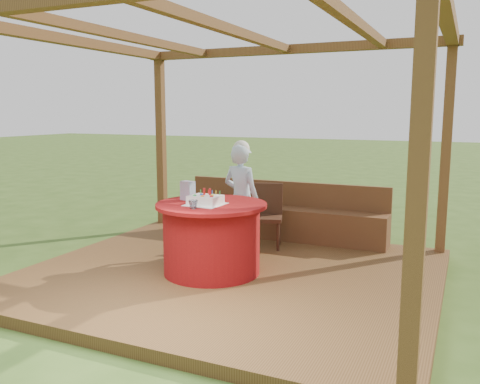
% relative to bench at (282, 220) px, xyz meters
% --- Properties ---
extents(ground, '(60.00, 60.00, 0.00)m').
position_rel_bench_xyz_m(ground, '(0.00, -1.72, -0.38)').
color(ground, '#34531B').
rests_on(ground, ground).
extents(deck, '(4.50, 4.00, 0.12)m').
position_rel_bench_xyz_m(deck, '(0.00, -1.72, -0.32)').
color(deck, brown).
rests_on(deck, ground).
extents(pergola, '(4.50, 4.00, 2.72)m').
position_rel_bench_xyz_m(pergola, '(0.00, -1.72, 2.02)').
color(pergola, brown).
rests_on(pergola, deck).
extents(bench, '(3.00, 0.42, 0.80)m').
position_rel_bench_xyz_m(bench, '(0.00, 0.00, 0.00)').
color(bench, brown).
rests_on(bench, deck).
extents(table, '(1.24, 1.24, 0.80)m').
position_rel_bench_xyz_m(table, '(-0.18, -1.85, 0.14)').
color(table, '#9C1311').
rests_on(table, deck).
extents(chair, '(0.50, 0.50, 0.85)m').
position_rel_bench_xyz_m(chair, '(-0.03, -0.52, 0.19)').
color(chair, '#3C2113').
rests_on(chair, deck).
extents(elderly_woman, '(0.57, 0.43, 1.45)m').
position_rel_bench_xyz_m(elderly_woman, '(-0.21, -0.96, 0.46)').
color(elderly_woman, '#99C6E3').
rests_on(elderly_woman, deck).
extents(birthday_cake, '(0.40, 0.40, 0.18)m').
position_rel_bench_xyz_m(birthday_cake, '(-0.19, -1.96, 0.59)').
color(birthday_cake, white).
rests_on(birthday_cake, table).
extents(gift_bag, '(0.17, 0.13, 0.22)m').
position_rel_bench_xyz_m(gift_bag, '(-0.52, -1.78, 0.64)').
color(gift_bag, '#C27DA3').
rests_on(gift_bag, table).
extents(drinking_glass, '(0.12, 0.12, 0.09)m').
position_rel_bench_xyz_m(drinking_glass, '(-0.20, -2.22, 0.58)').
color(drinking_glass, silver).
rests_on(drinking_glass, table).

